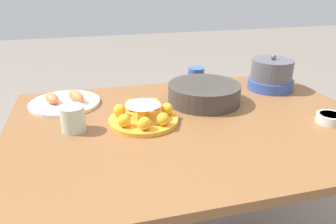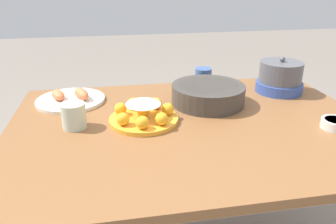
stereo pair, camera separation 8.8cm
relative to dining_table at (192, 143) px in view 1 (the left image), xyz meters
name	(u,v)px [view 1 (the left image)]	position (x,y,z in m)	size (l,w,h in m)	color
dining_table	(192,143)	(0.00, 0.00, 0.00)	(1.33, 0.94, 0.72)	brown
cake_plate	(143,115)	(-0.17, 0.04, 0.12)	(0.25, 0.25, 0.08)	gold
serving_bowl	(204,93)	(0.11, 0.17, 0.13)	(0.30, 0.30, 0.08)	#3D3833
sauce_bowl	(330,118)	(0.48, -0.14, 0.11)	(0.10, 0.10, 0.03)	beige
seafood_platter	(65,101)	(-0.46, 0.29, 0.11)	(0.29, 0.29, 0.06)	silver
cup_near	(73,119)	(-0.42, 0.04, 0.14)	(0.09, 0.09, 0.09)	beige
cup_far	(196,76)	(0.16, 0.41, 0.13)	(0.08, 0.08, 0.08)	#38568E
warming_pot	(271,75)	(0.47, 0.26, 0.16)	(0.21, 0.21, 0.16)	#334C99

